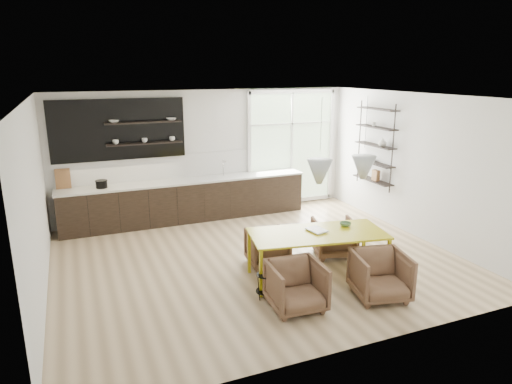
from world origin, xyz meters
name	(u,v)px	position (x,y,z in m)	size (l,w,h in m)	color
room	(263,166)	(0.58, 1.10, 1.46)	(7.02, 6.01, 2.91)	#CCAF88
kitchen_run	(183,195)	(-0.69, 2.69, 0.60)	(5.54, 0.69, 2.75)	black
right_shelving	(376,148)	(3.36, 1.17, 1.65)	(0.26, 1.22, 1.90)	black
dining_table	(318,236)	(0.61, -1.09, 0.74)	(2.32, 1.35, 0.80)	gold
armchair_back_left	(267,247)	(0.08, -0.28, 0.32)	(0.68, 0.70, 0.63)	brown
armchair_back_right	(334,237)	(1.40, -0.36, 0.34)	(0.73, 0.75, 0.68)	brown
armchair_front_left	(296,286)	(-0.16, -1.85, 0.35)	(0.75, 0.77, 0.70)	brown
armchair_front_right	(380,275)	(1.15, -2.04, 0.36)	(0.77, 0.79, 0.72)	brown
wire_stool	(266,282)	(-0.43, -1.39, 0.25)	(0.30, 0.30, 0.38)	black
table_book	(311,232)	(0.51, -1.04, 0.81)	(0.25, 0.33, 0.03)	white
table_bowl	(345,224)	(1.20, -0.99, 0.82)	(0.19, 0.19, 0.06)	#4D7145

